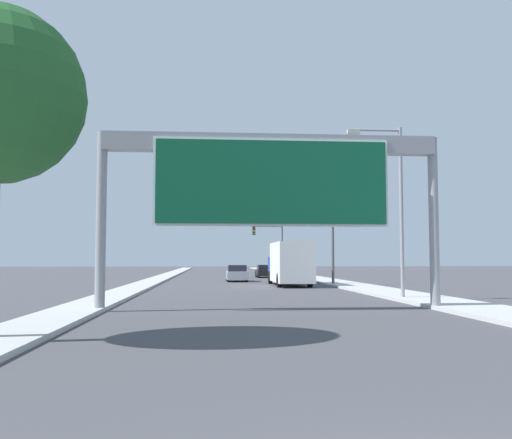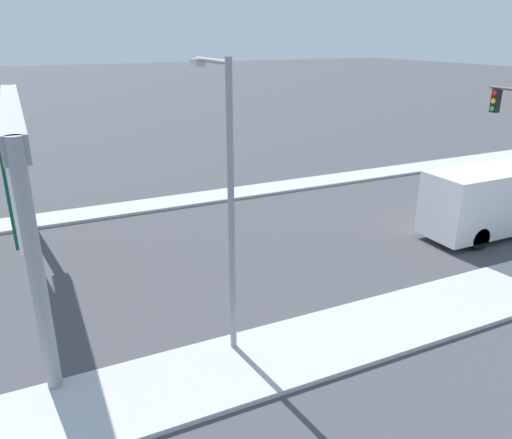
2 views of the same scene
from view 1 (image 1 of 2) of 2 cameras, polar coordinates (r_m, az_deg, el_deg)
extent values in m
cube|color=#BBBBBB|center=(64.61, 4.42, -5.64)|extent=(3.00, 120.00, 0.15)
cube|color=#BBBBBB|center=(64.00, -9.03, -5.62)|extent=(2.00, 120.00, 0.15)
cylinder|color=gray|center=(22.22, -15.23, -0.13)|extent=(0.38, 0.38, 6.78)
cylinder|color=gray|center=(23.54, 17.36, -0.30)|extent=(0.38, 0.38, 6.78)
cube|color=gray|center=(22.37, 1.53, 7.57)|extent=(12.90, 0.60, 0.70)
cube|color=white|center=(21.81, 1.62, 3.75)|extent=(9.02, 0.08, 3.39)
cube|color=#0C5133|center=(21.76, 1.64, 3.77)|extent=(8.82, 0.16, 3.19)
cube|color=#A5A8AD|center=(50.36, -1.93, -5.60)|extent=(1.78, 4.36, 0.71)
cube|color=#1E232D|center=(50.13, -1.92, -4.89)|extent=(1.57, 2.27, 0.55)
cylinder|color=black|center=(51.69, -2.87, -5.79)|extent=(0.22, 0.64, 0.64)
cylinder|color=black|center=(51.76, -1.13, -5.79)|extent=(0.22, 0.64, 0.64)
cylinder|color=black|center=(48.99, -2.78, -5.89)|extent=(0.22, 0.64, 0.64)
cylinder|color=black|center=(49.06, -0.94, -5.89)|extent=(0.22, 0.64, 0.64)
cube|color=black|center=(61.06, 0.91, -5.34)|extent=(1.85, 4.32, 0.66)
cube|color=#1E232D|center=(60.83, 0.92, -4.79)|extent=(1.63, 2.25, 0.51)
cylinder|color=black|center=(62.32, 0.04, -5.49)|extent=(0.22, 0.64, 0.64)
cylinder|color=black|center=(62.48, 1.53, -5.48)|extent=(0.22, 0.64, 0.64)
cylinder|color=black|center=(59.65, 0.25, -5.55)|extent=(0.22, 0.64, 0.64)
cylinder|color=black|center=(59.81, 1.81, -5.55)|extent=(0.22, 0.64, 0.64)
cube|color=navy|center=(45.70, 2.77, -4.89)|extent=(2.24, 2.47, 1.85)
cube|color=silver|center=(41.32, 3.55, -4.28)|extent=(2.44, 6.35, 2.87)
cylinder|color=black|center=(45.47, 1.43, -5.82)|extent=(0.28, 1.00, 1.00)
cylinder|color=black|center=(45.74, 4.14, -5.80)|extent=(0.28, 1.00, 1.00)
cylinder|color=black|center=(39.64, 2.33, -6.08)|extent=(0.28, 1.00, 1.00)
cylinder|color=black|center=(39.95, 5.42, -6.05)|extent=(0.28, 1.00, 1.00)
cylinder|color=#4C4C4F|center=(42.79, 7.69, -1.96)|extent=(0.20, 0.20, 6.87)
cylinder|color=#4C4C4F|center=(42.56, 4.42, 2.26)|extent=(4.90, 0.14, 0.14)
cube|color=black|center=(42.23, 1.67, 1.51)|extent=(0.35, 0.28, 1.05)
cylinder|color=red|center=(42.11, 1.69, 2.01)|extent=(0.22, 0.04, 0.22)
cylinder|color=yellow|center=(42.07, 1.69, 1.53)|extent=(0.22, 0.04, 0.22)
cylinder|color=green|center=(42.04, 1.69, 1.06)|extent=(0.22, 0.04, 0.22)
cylinder|color=#4C4C4F|center=(72.37, 2.63, -2.99)|extent=(0.20, 0.20, 6.40)
cylinder|color=#4C4C4F|center=(72.26, 1.09, -0.69)|extent=(3.91, 0.14, 0.14)
cube|color=black|center=(72.09, -0.21, -1.14)|extent=(0.35, 0.28, 1.05)
cylinder|color=red|center=(71.94, -0.20, -0.86)|extent=(0.22, 0.04, 0.22)
cylinder|color=yellow|center=(71.93, -0.20, -1.14)|extent=(0.22, 0.04, 0.22)
cylinder|color=green|center=(71.91, -0.20, -1.42)|extent=(0.22, 0.04, 0.22)
cylinder|color=gray|center=(28.36, 14.34, 0.64)|extent=(0.18, 0.18, 8.36)
cylinder|color=gray|center=(28.61, 11.98, 8.73)|extent=(2.31, 0.12, 0.12)
cube|color=#B2B2A8|center=(28.29, 9.71, 8.64)|extent=(0.60, 0.28, 0.20)
camera|label=2|loc=(31.04, 38.45, 9.75)|focal=35.00mm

